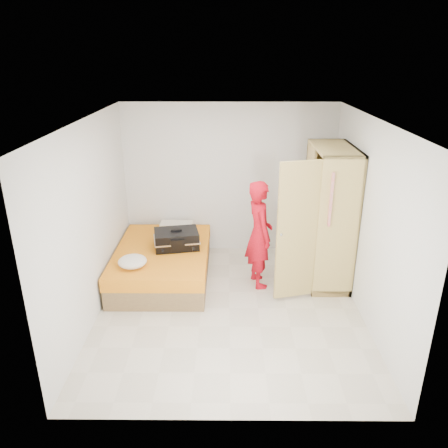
{
  "coord_description": "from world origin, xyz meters",
  "views": [
    {
      "loc": [
        -0.04,
        -5.26,
        3.37
      ],
      "look_at": [
        -0.08,
        0.69,
        1.0
      ],
      "focal_mm": 35.0,
      "sensor_mm": 36.0,
      "label": 1
    }
  ],
  "objects_px": {
    "suitcase": "(177,239)",
    "bed": "(163,263)",
    "wardrobe": "(326,220)",
    "round_cushion": "(132,261)",
    "person": "(259,234)"
  },
  "relations": [
    {
      "from": "bed",
      "to": "wardrobe",
      "type": "relative_size",
      "value": 0.96
    },
    {
      "from": "person",
      "to": "suitcase",
      "type": "relative_size",
      "value": 2.14
    },
    {
      "from": "suitcase",
      "to": "round_cushion",
      "type": "xyz_separation_m",
      "value": [
        -0.56,
        -0.67,
        -0.05
      ]
    },
    {
      "from": "bed",
      "to": "suitcase",
      "type": "distance_m",
      "value": 0.45
    },
    {
      "from": "wardrobe",
      "to": "person",
      "type": "bearing_deg",
      "value": -172.67
    },
    {
      "from": "suitcase",
      "to": "bed",
      "type": "bearing_deg",
      "value": -175.03
    },
    {
      "from": "suitcase",
      "to": "round_cushion",
      "type": "height_order",
      "value": "suitcase"
    },
    {
      "from": "suitcase",
      "to": "round_cushion",
      "type": "bearing_deg",
      "value": -140.86
    },
    {
      "from": "suitcase",
      "to": "round_cushion",
      "type": "distance_m",
      "value": 0.87
    },
    {
      "from": "bed",
      "to": "suitcase",
      "type": "xyz_separation_m",
      "value": [
        0.23,
        0.06,
        0.38
      ]
    },
    {
      "from": "wardrobe",
      "to": "round_cushion",
      "type": "xyz_separation_m",
      "value": [
        -2.84,
        -0.55,
        -0.42
      ]
    },
    {
      "from": "round_cushion",
      "to": "bed",
      "type": "bearing_deg",
      "value": 61.06
    },
    {
      "from": "person",
      "to": "bed",
      "type": "bearing_deg",
      "value": 69.04
    },
    {
      "from": "wardrobe",
      "to": "bed",
      "type": "bearing_deg",
      "value": 178.83
    },
    {
      "from": "round_cushion",
      "to": "suitcase",
      "type": "bearing_deg",
      "value": 50.05
    }
  ]
}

